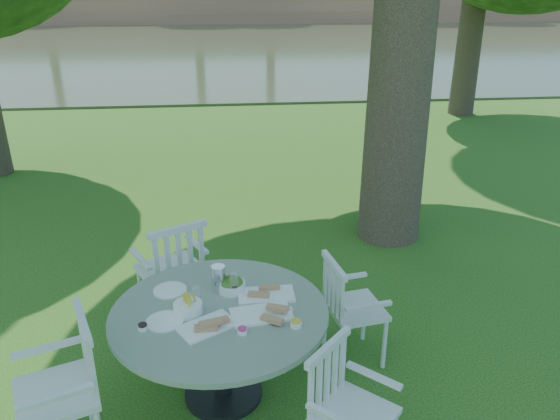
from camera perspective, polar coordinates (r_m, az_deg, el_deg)
The scene contains 8 objects.
ground at distance 5.22m, azimuth 0.24°, elevation -9.49°, with size 140.00×140.00×0.00m, color #19430D.
table at distance 3.85m, azimuth -6.26°, elevation -11.95°, with size 1.48×1.48×0.72m.
chair_ne at distance 4.26m, azimuth 6.83°, elevation -9.61°, with size 0.48×0.50×0.87m.
chair_nw at distance 4.67m, azimuth -10.93°, elevation -5.85°, with size 0.66×0.65×0.99m.
chair_sw at distance 3.65m, azimuth -21.01°, elevation -16.24°, with size 0.61×0.62×0.97m.
chair_se at distance 3.40m, azimuth 6.45°, elevation -19.31°, with size 0.60×0.60×0.87m.
tableware at distance 3.83m, azimuth -6.37°, elevation -9.25°, with size 1.05×0.79×0.20m.
river at distance 27.54m, azimuth -5.36°, elevation 16.69°, with size 100.00×28.00×0.12m, color #373D24.
Camera 1 is at (-0.50, -4.40, 2.77)m, focal length 35.00 mm.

